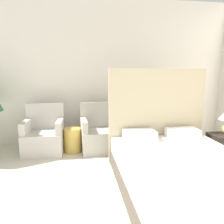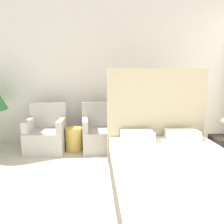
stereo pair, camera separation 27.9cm
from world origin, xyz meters
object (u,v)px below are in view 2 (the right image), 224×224
object	(u,v)px
bed	(176,171)
armchair_near_window_left	(46,137)
armchair_near_window_right	(101,136)
side_table	(74,139)

from	to	relation	value
bed	armchair_near_window_left	size ratio (longest dim) A/B	2.41
armchair_near_window_right	side_table	distance (m)	0.51
armchair_near_window_left	armchair_near_window_right	xyz separation A→B (m)	(1.02, -0.00, 0.00)
armchair_near_window_right	side_table	size ratio (longest dim) A/B	2.00
armchair_near_window_right	side_table	world-z (taller)	armchair_near_window_right
bed	armchair_near_window_right	world-z (taller)	bed
bed	side_table	size ratio (longest dim) A/B	4.83
side_table	bed	bearing A→B (deg)	-48.24
armchair_near_window_left	armchair_near_window_right	bearing A→B (deg)	2.48
bed	armchair_near_window_left	world-z (taller)	bed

